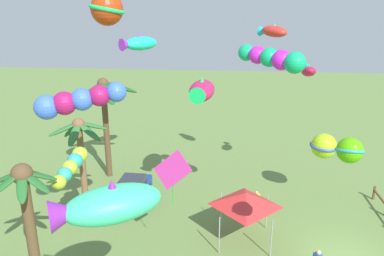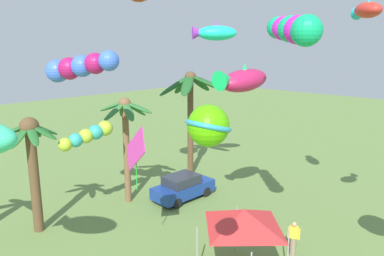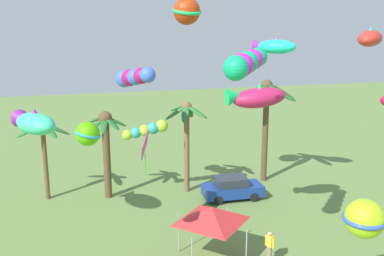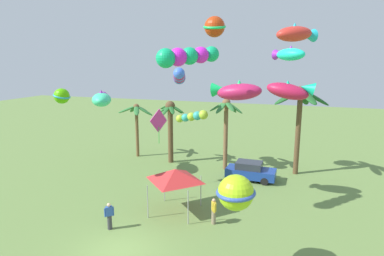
{
  "view_description": "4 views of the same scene",
  "coord_description": "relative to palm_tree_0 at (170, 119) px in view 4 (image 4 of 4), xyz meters",
  "views": [
    {
      "loc": [
        -16.22,
        5.94,
        11.91
      ],
      "look_at": [
        0.71,
        7.77,
        6.43
      ],
      "focal_mm": 34.22,
      "sensor_mm": 36.0,
      "label": 1
    },
    {
      "loc": [
        -9.88,
        -2.77,
        9.06
      ],
      "look_at": [
        0.79,
        7.53,
        5.77
      ],
      "focal_mm": 34.18,
      "sensor_mm": 36.0,
      "label": 2
    },
    {
      "loc": [
        -4.85,
        -13.65,
        11.36
      ],
      "look_at": [
        0.98,
        8.12,
        5.97
      ],
      "focal_mm": 41.51,
      "sensor_mm": 36.0,
      "label": 3
    },
    {
      "loc": [
        8.14,
        -13.03,
        9.46
      ],
      "look_at": [
        1.29,
        7.76,
        4.92
      ],
      "focal_mm": 30.51,
      "sensor_mm": 36.0,
      "label": 4
    }
  ],
  "objects": [
    {
      "name": "kite_tube_9",
      "position": [
        5.29,
        -10.59,
        5.55
      ],
      "size": [
        2.83,
        3.14,
        1.19
      ],
      "color": "#11B56E"
    },
    {
      "name": "parked_car_0",
      "position": [
        7.85,
        -2.4,
        -3.38
      ],
      "size": [
        3.95,
        1.84,
        1.51
      ],
      "color": "navy",
      "rests_on": "ground"
    },
    {
      "name": "palm_tree_1",
      "position": [
        11.31,
        0.32,
        1.65
      ],
      "size": [
        4.53,
        4.56,
        7.45
      ],
      "color": "brown",
      "rests_on": "ground"
    },
    {
      "name": "kite_diamond_7",
      "position": [
        1.57,
        -6.15,
        0.99
      ],
      "size": [
        0.56,
        1.85,
        2.64
      ],
      "color": "#D3339C"
    },
    {
      "name": "festival_tent",
      "position": [
        4.15,
        -9.57,
        -1.66
      ],
      "size": [
        2.86,
        2.86,
        2.85
      ],
      "color": "#9E9EA3",
      "rests_on": "ground"
    },
    {
      "name": "kite_tube_0",
      "position": [
        2.52,
        -0.98,
        0.56
      ],
      "size": [
        2.96,
        0.88,
        1.23
      ],
      "color": "#ADD030"
    },
    {
      "name": "spectator_0",
      "position": [
        6.87,
        -10.35,
        -3.32
      ],
      "size": [
        0.36,
        0.51,
        1.59
      ],
      "color": "gray",
      "rests_on": "ground"
    },
    {
      "name": "kite_fish_5",
      "position": [
        7.36,
        -6.94,
        3.41
      ],
      "size": [
        3.36,
        1.63,
        1.42
      ],
      "color": "#BF1E55"
    },
    {
      "name": "ground_plane",
      "position": [
        3.06,
        -14.55,
        -4.13
      ],
      "size": [
        120.0,
        120.0,
        0.0
      ],
      "primitive_type": "plane",
      "color": "olive"
    },
    {
      "name": "palm_tree_2",
      "position": [
        5.32,
        -0.31,
        0.54
      ],
      "size": [
        3.01,
        3.09,
        6.28
      ],
      "color": "brown",
      "rests_on": "ground"
    },
    {
      "name": "spectator_1",
      "position": [
        1.38,
        -12.81,
        -3.32
      ],
      "size": [
        0.44,
        0.43,
        1.59
      ],
      "color": "#38383D",
      "rests_on": "ground"
    },
    {
      "name": "palm_tree_3",
      "position": [
        -3.89,
        0.81,
        0.04
      ],
      "size": [
        3.43,
        3.45,
        5.33
      ],
      "color": "brown",
      "rests_on": "ground"
    },
    {
      "name": "kite_tube_4",
      "position": [
        1.66,
        -2.01,
        4.06
      ],
      "size": [
        2.0,
        3.77,
        1.5
      ],
      "color": "#3E6DF0"
    },
    {
      "name": "kite_fish_1",
      "position": [
        10.84,
        -13.5,
        4.12
      ],
      "size": [
        2.03,
        0.9,
        0.96
      ],
      "color": "#BE1943"
    },
    {
      "name": "kite_ball_2",
      "position": [
        -1.43,
        -12.58,
        3.39
      ],
      "size": [
        1.03,
        1.04,
        0.86
      ],
      "color": "#4FBE0A"
    },
    {
      "name": "kite_fish_11",
      "position": [
        10.89,
        -11.1,
        6.54
      ],
      "size": [
        2.14,
        2.04,
        0.92
      ],
      "color": "red"
    },
    {
      "name": "palm_tree_0",
      "position": [
        0.0,
        0.0,
        0.0
      ],
      "size": [
        2.78,
        2.82,
        5.84
      ],
      "color": "brown",
      "rests_on": "ground"
    },
    {
      "name": "kite_fish_10",
      "position": [
        10.3,
        -2.66,
        5.77
      ],
      "size": [
        2.69,
        2.48,
        1.09
      ],
      "color": "#1CEEC4"
    },
    {
      "name": "kite_ball_8",
      "position": [
        8.87,
        -14.48,
        -0.24
      ],
      "size": [
        2.43,
        2.44,
        1.57
      ],
      "color": "#ABE01C"
    },
    {
      "name": "kite_ball_6",
      "position": [
        4.76,
        -2.55,
        7.84
      ],
      "size": [
        2.0,
        2.01,
        1.57
      ],
      "color": "#BF360F"
    },
    {
      "name": "kite_fish_3",
      "position": [
        -3.87,
        -5.06,
        2.29
      ],
      "size": [
        2.8,
        3.47,
        1.35
      ],
      "color": "#3CDE9C"
    }
  ]
}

